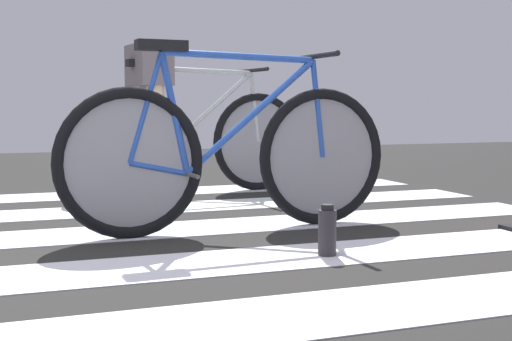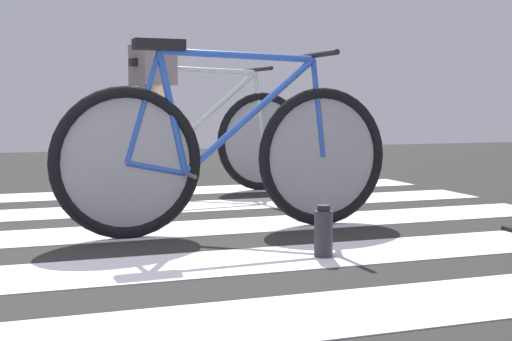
# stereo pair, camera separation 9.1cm
# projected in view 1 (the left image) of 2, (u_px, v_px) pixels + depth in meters

# --- Properties ---
(ground) EXTENTS (18.00, 14.00, 0.02)m
(ground) POSITION_uv_depth(u_px,v_px,m) (89.00, 277.00, 2.60)
(ground) COLOR #262523
(crosswalk_markings) EXTENTS (5.40, 5.01, 0.00)m
(crosswalk_markings) POSITION_uv_depth(u_px,v_px,m) (104.00, 271.00, 2.64)
(crosswalk_markings) COLOR silver
(crosswalk_markings) RESTS_ON ground
(bicycle_1_of_2) EXTENTS (1.74, 0.52, 0.93)m
(bicycle_1_of_2) POSITION_uv_depth(u_px,v_px,m) (231.00, 154.00, 3.45)
(bicycle_1_of_2) COLOR black
(bicycle_1_of_2) RESTS_ON ground
(bicycle_2_of_2) EXTENTS (1.73, 0.52, 0.93)m
(bicycle_2_of_2) POSITION_uv_depth(u_px,v_px,m) (193.00, 140.00, 4.89)
(bicycle_2_of_2) COLOR black
(bicycle_2_of_2) RESTS_ON ground
(cyclist_2_of_2) EXTENTS (0.35, 0.43, 1.04)m
(cyclist_2_of_2) POSITION_uv_depth(u_px,v_px,m) (150.00, 99.00, 4.72)
(cyclist_2_of_2) COLOR beige
(cyclist_2_of_2) RESTS_ON ground
(water_bottle) EXTENTS (0.08, 0.08, 0.22)m
(water_bottle) POSITION_uv_depth(u_px,v_px,m) (327.00, 232.00, 2.90)
(water_bottle) COLOR #2C282D
(water_bottle) RESTS_ON ground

